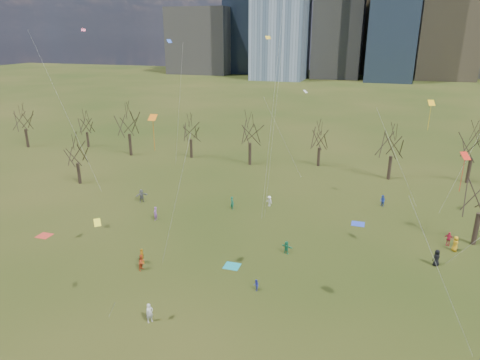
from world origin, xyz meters
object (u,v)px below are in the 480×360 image
(blanket_teal, at_px, (232,266))
(blanket_crimson, at_px, (44,236))
(person_4, at_px, (142,256))
(blanket_navy, at_px, (358,224))
(person_1, at_px, (150,313))
(person_2, at_px, (142,262))

(blanket_teal, distance_m, blanket_crimson, 23.47)
(blanket_teal, xyz_separation_m, person_4, (-9.11, -2.25, 0.82))
(blanket_navy, relative_size, blanket_crimson, 1.00)
(person_1, bearing_deg, blanket_teal, 15.16)
(blanket_crimson, bearing_deg, person_1, -27.70)
(blanket_navy, distance_m, blanket_crimson, 38.26)
(blanket_navy, xyz_separation_m, person_4, (-20.98, -16.79, 0.82))
(blanket_teal, bearing_deg, person_1, -109.06)
(blanket_navy, relative_size, person_2, 0.94)
(blanket_navy, relative_size, person_1, 0.93)
(blanket_crimson, relative_size, person_2, 0.94)
(blanket_navy, xyz_separation_m, blanket_crimson, (-35.34, -14.67, 0.00))
(blanket_teal, distance_m, blanket_navy, 18.76)
(blanket_crimson, bearing_deg, person_2, -12.28)
(blanket_teal, xyz_separation_m, blanket_navy, (11.87, 14.53, 0.00))
(blanket_navy, bearing_deg, person_4, -141.34)
(blanket_navy, height_order, person_2, person_2)
(person_1, distance_m, person_2, 8.62)
(blanket_crimson, relative_size, person_4, 0.96)
(blanket_crimson, xyz_separation_m, person_4, (14.36, -2.12, 0.82))
(blanket_crimson, xyz_separation_m, person_1, (19.83, -10.41, 0.85))
(person_2, bearing_deg, blanket_navy, -44.41)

